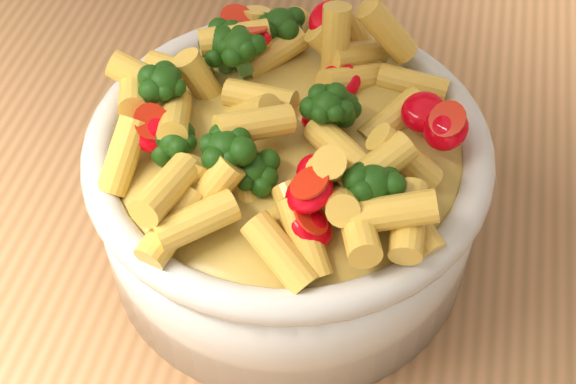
# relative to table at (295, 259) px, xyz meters

# --- Properties ---
(table) EXTENTS (1.20, 0.80, 0.90)m
(table) POSITION_rel_table_xyz_m (0.00, 0.00, 0.00)
(table) COLOR #A97348
(table) RESTS_ON ground
(serving_bowl) EXTENTS (0.27, 0.27, 0.12)m
(serving_bowl) POSITION_rel_table_xyz_m (0.01, -0.06, 0.16)
(serving_bowl) COLOR silver
(serving_bowl) RESTS_ON table
(pasta_salad) EXTENTS (0.21, 0.21, 0.05)m
(pasta_salad) POSITION_rel_table_xyz_m (0.01, -0.06, 0.23)
(pasta_salad) COLOR #F4CB4D
(pasta_salad) RESTS_ON serving_bowl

